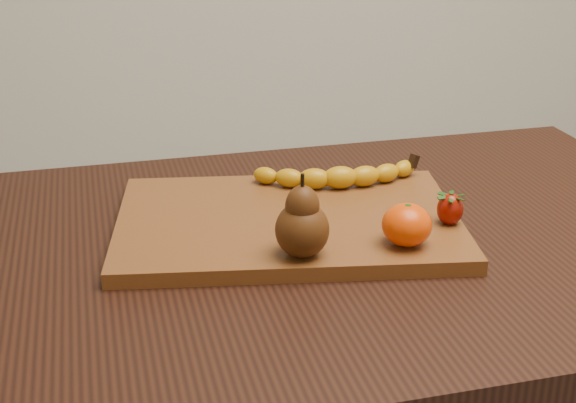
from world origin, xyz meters
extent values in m
cube|color=black|center=(0.00, 0.00, 0.74)|extent=(1.00, 0.70, 0.04)
cylinder|color=black|center=(-0.45, 0.30, 0.36)|extent=(0.05, 0.05, 0.72)
cylinder|color=black|center=(0.45, 0.30, 0.36)|extent=(0.05, 0.05, 0.72)
cube|color=brown|center=(-0.09, 0.04, 0.77)|extent=(0.50, 0.37, 0.02)
ellipsoid|color=#E94002|center=(0.03, -0.08, 0.81)|extent=(0.07, 0.07, 0.05)
camera|label=1|loc=(-0.33, -0.90, 1.21)|focal=50.00mm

